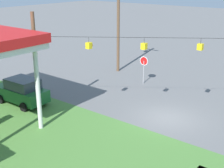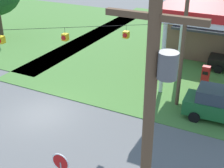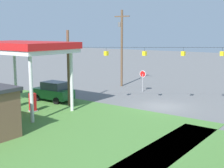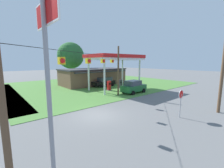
# 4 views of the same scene
# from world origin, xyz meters

# --- Properties ---
(ground_plane) EXTENTS (160.00, 160.00, 0.00)m
(ground_plane) POSITION_xyz_m (0.00, 0.00, 0.00)
(ground_plane) COLOR slate
(grass_verge_opposite_corner) EXTENTS (24.00, 24.00, 0.04)m
(grass_verge_opposite_corner) POSITION_xyz_m (-16.00, 16.00, 0.02)
(grass_verge_opposite_corner) COLOR #4C7F38
(grass_verge_opposite_corner) RESTS_ON ground
(fuel_pump_near) EXTENTS (0.71, 0.56, 1.66)m
(fuel_pump_near) POSITION_xyz_m (8.23, 8.44, 0.79)
(fuel_pump_near) COLOR gray
(fuel_pump_near) RESTS_ON ground
(car_at_pumps_front) EXTENTS (4.36, 2.27, 2.00)m
(car_at_pumps_front) POSITION_xyz_m (9.91, 4.42, 1.01)
(car_at_pumps_front) COLOR #1E602D
(car_at_pumps_front) RESTS_ON ground
(stop_sign_roadside) EXTENTS (0.80, 0.08, 2.50)m
(stop_sign_roadside) POSITION_xyz_m (5.27, -5.18, 1.81)
(stop_sign_roadside) COLOR #99999E
(stop_sign_roadside) RESTS_ON ground
(utility_pole_main) EXTENTS (2.20, 0.44, 9.62)m
(utility_pole_main) POSITION_xyz_m (9.51, -6.97, 5.38)
(utility_pole_main) COLOR brown
(utility_pole_main) RESTS_ON ground
(signal_span_gantry) EXTENTS (14.62, 10.24, 7.07)m
(signal_span_gantry) POSITION_xyz_m (0.00, -0.01, 3.89)
(signal_span_gantry) COLOR brown
(signal_span_gantry) RESTS_ON ground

